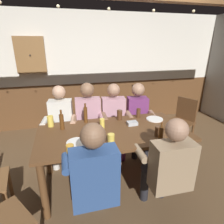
% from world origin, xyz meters
% --- Properties ---
extents(ground_plane, '(7.59, 7.59, 0.00)m').
position_xyz_m(ground_plane, '(0.00, 0.00, 0.00)').
color(ground_plane, brown).
extents(back_wall_upper, '(6.33, 0.12, 1.50)m').
position_xyz_m(back_wall_upper, '(0.00, 2.29, 1.72)').
color(back_wall_upper, silver).
extents(back_wall_wainscot, '(6.33, 0.12, 0.98)m').
position_xyz_m(back_wall_wainscot, '(0.00, 2.29, 0.49)').
color(back_wall_wainscot, brown).
rests_on(back_wall_wainscot, ground_plane).
extents(dining_table, '(1.91, 0.96, 0.77)m').
position_xyz_m(dining_table, '(0.00, 0.09, 0.67)').
color(dining_table, brown).
rests_on(dining_table, ground_plane).
extents(person_0, '(0.53, 0.54, 1.24)m').
position_xyz_m(person_0, '(-0.66, 0.80, 0.68)').
color(person_0, silver).
rests_on(person_0, ground_plane).
extents(person_1, '(0.56, 0.54, 1.26)m').
position_xyz_m(person_1, '(-0.22, 0.79, 0.69)').
color(person_1, '#B78493').
rests_on(person_1, ground_plane).
extents(person_2, '(0.56, 0.54, 1.23)m').
position_xyz_m(person_2, '(0.21, 0.80, 0.67)').
color(person_2, '#B78493').
rests_on(person_2, ground_plane).
extents(person_3, '(0.52, 0.57, 1.21)m').
position_xyz_m(person_3, '(0.63, 0.79, 0.67)').
color(person_3, '#6B2D66').
rests_on(person_3, ground_plane).
extents(person_4, '(0.56, 0.53, 1.25)m').
position_xyz_m(person_4, '(-0.38, -0.61, 0.69)').
color(person_4, '#2D4C84').
rests_on(person_4, ground_plane).
extents(person_5, '(0.56, 0.51, 1.21)m').
position_xyz_m(person_5, '(0.38, -0.62, 0.67)').
color(person_5, '#997F60').
rests_on(person_5, ground_plane).
extents(chair_empty_far_end, '(0.58, 0.58, 0.88)m').
position_xyz_m(chair_empty_far_end, '(1.53, 0.80, 0.48)').
color(chair_empty_far_end, brown).
rests_on(chair_empty_far_end, ground_plane).
extents(condiment_caddy, '(0.14, 0.10, 0.05)m').
position_xyz_m(condiment_caddy, '(0.30, 0.21, 0.80)').
color(condiment_caddy, '#B2B7BC').
rests_on(condiment_caddy, dining_table).
extents(plate_0, '(0.23, 0.23, 0.01)m').
position_xyz_m(plate_0, '(-0.49, -0.10, 0.78)').
color(plate_0, white).
rests_on(plate_0, dining_table).
extents(plate_1, '(0.24, 0.24, 0.01)m').
position_xyz_m(plate_1, '(0.69, 0.31, 0.78)').
color(plate_1, white).
rests_on(plate_1, dining_table).
extents(bottle_0, '(0.05, 0.05, 0.19)m').
position_xyz_m(bottle_0, '(0.71, -0.32, 0.85)').
color(bottle_0, gold).
rests_on(bottle_0, dining_table).
extents(bottle_1, '(0.06, 0.06, 0.27)m').
position_xyz_m(bottle_1, '(-0.63, 0.32, 0.88)').
color(bottle_1, '#593314').
rests_on(bottle_1, dining_table).
extents(bottle_2, '(0.05, 0.05, 0.28)m').
position_xyz_m(bottle_2, '(-0.30, 0.48, 0.89)').
color(bottle_2, '#593314').
rests_on(bottle_2, dining_table).
extents(bottle_3, '(0.05, 0.05, 0.24)m').
position_xyz_m(bottle_3, '(0.44, -0.32, 0.87)').
color(bottle_3, '#593314').
rests_on(bottle_3, dining_table).
extents(pint_glass_0, '(0.07, 0.07, 0.13)m').
position_xyz_m(pint_glass_0, '(0.48, -0.18, 0.84)').
color(pint_glass_0, '#4C2D19').
rests_on(pint_glass_0, dining_table).
extents(pint_glass_1, '(0.06, 0.06, 0.14)m').
position_xyz_m(pint_glass_1, '(-0.12, 0.21, 0.84)').
color(pint_glass_1, '#E5C64C').
rests_on(pint_glass_1, dining_table).
extents(pint_glass_2, '(0.08, 0.08, 0.11)m').
position_xyz_m(pint_glass_2, '(-0.57, -0.31, 0.83)').
color(pint_glass_2, gold).
rests_on(pint_glass_2, dining_table).
extents(pint_glass_3, '(0.08, 0.08, 0.15)m').
position_xyz_m(pint_glass_3, '(0.19, 0.44, 0.85)').
color(pint_glass_3, '#4C2D19').
rests_on(pint_glass_3, dining_table).
extents(pint_glass_4, '(0.06, 0.06, 0.14)m').
position_xyz_m(pint_glass_4, '(0.49, 0.45, 0.84)').
color(pint_glass_4, '#4C2D19').
rests_on(pint_glass_4, dining_table).
extents(pint_glass_5, '(0.08, 0.08, 0.14)m').
position_xyz_m(pint_glass_5, '(-0.12, -0.25, 0.84)').
color(pint_glass_5, '#E5C64C').
rests_on(pint_glass_5, dining_table).
extents(pint_glass_6, '(0.08, 0.08, 0.15)m').
position_xyz_m(pint_glass_6, '(-0.78, 0.45, 0.85)').
color(pint_glass_6, '#E5C64C').
rests_on(pint_glass_6, dining_table).
extents(wall_dart_cabinet, '(0.56, 0.15, 0.70)m').
position_xyz_m(wall_dart_cabinet, '(-1.14, 2.16, 1.61)').
color(wall_dart_cabinet, brown).
extents(string_lights, '(4.47, 0.04, 0.11)m').
position_xyz_m(string_lights, '(-0.00, 0.30, 2.23)').
color(string_lights, '#F9EAB2').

